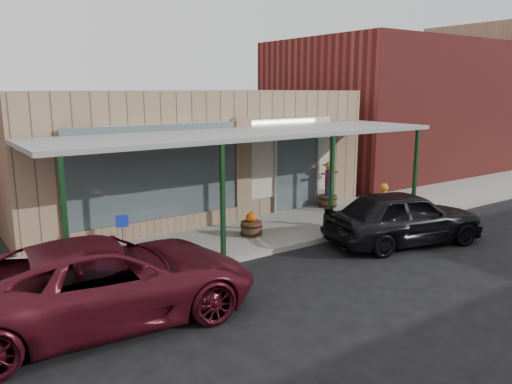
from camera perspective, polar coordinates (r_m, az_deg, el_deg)
ground at (r=12.02m, az=9.20°, el=-9.29°), size 120.00×120.00×0.00m
sidewalk at (r=14.64m, az=-0.64°, el=-4.95°), size 40.00×3.20×0.15m
storefront at (r=18.11m, az=-8.85°, el=4.68°), size 12.00×6.25×4.20m
awning at (r=14.05m, az=-0.58°, el=6.55°), size 12.00×3.00×3.04m
block_buildings_near at (r=19.84m, az=-5.06°, el=10.23°), size 61.00×8.00×8.00m
barrel_scarecrow at (r=17.81m, az=8.24°, el=0.05°), size 0.97×0.80×1.64m
barrel_pumpkin at (r=14.29m, az=-0.54°, el=-4.00°), size 0.78×0.78×0.72m
handicap_sign at (r=11.70m, az=-14.97°, el=-4.85°), size 0.27×0.10×1.36m
parked_sedan at (r=14.49m, az=16.54°, el=-2.75°), size 4.83×2.81×1.57m
car_maroon at (r=9.79m, az=-16.75°, el=-9.71°), size 5.85×3.04×1.58m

